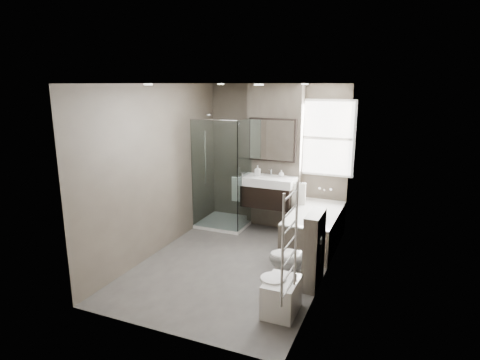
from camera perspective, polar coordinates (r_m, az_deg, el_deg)
The scene contains 15 objects.
room at distance 5.69m, azimuth -0.58°, elevation 0.36°, with size 2.70×3.90×2.70m.
vanity_pier at distance 7.32m, azimuth 4.96°, elevation 3.31°, with size 1.00×0.25×2.60m, color #514940.
vanity at distance 7.11m, azimuth 3.99°, elevation -1.59°, with size 0.95×0.47×0.66m.
mirror_cabinet at distance 7.11m, azimuth 4.60°, elevation 5.71°, with size 0.86×0.08×0.76m.
towel_left at distance 7.29m, azimuth -0.22°, elevation -1.34°, with size 0.24×0.06×0.44m, color white.
towel_right at distance 6.95m, azimuth 8.31°, elevation -2.26°, with size 0.24×0.06×0.44m, color white.
shower_enclosure at distance 7.38m, azimuth -1.76°, elevation -3.01°, with size 0.90×0.90×2.00m.
bathtub at distance 6.71m, azimuth 10.56°, elevation -6.56°, with size 0.75×1.60×0.57m.
window at distance 7.14m, azimuth 12.20°, elevation 5.84°, with size 0.98×0.06×1.33m.
toilet at distance 5.44m, azimuth 7.82°, elevation -11.00°, with size 0.39×0.68×0.70m, color white.
cistern_box at distance 5.36m, azimuth 10.48°, elevation -9.73°, with size 0.19×0.55×1.00m.
bidet at distance 4.84m, azimuth 5.85°, elevation -16.03°, with size 0.43×0.51×0.53m.
towel_radiator at distance 3.90m, azimuth 7.06°, elevation -8.87°, with size 0.03×0.49×1.10m.
soap_bottle_a at distance 7.10m, azimuth 2.52°, elevation 1.35°, with size 0.09×0.09×0.19m, color white.
soap_bottle_b at distance 7.06m, azimuth 5.90°, elevation 0.93°, with size 0.09×0.09×0.12m, color white.
Camera 1 is at (2.20, -5.08, 2.61)m, focal length 30.00 mm.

